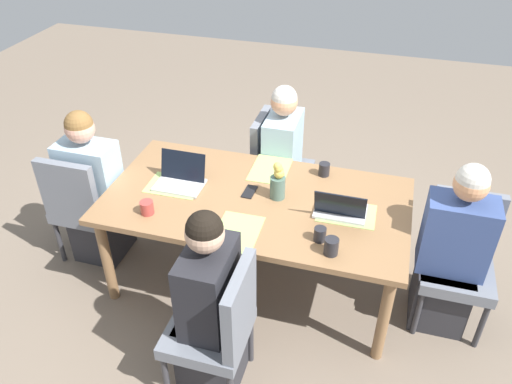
# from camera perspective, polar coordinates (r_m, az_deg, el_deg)

# --- Properties ---
(ground_plane) EXTENTS (10.00, 10.00, 0.00)m
(ground_plane) POSITION_cam_1_polar(r_m,az_deg,el_deg) (3.79, 0.00, -9.58)
(ground_plane) COLOR #756656
(dining_table) EXTENTS (1.98, 1.05, 0.72)m
(dining_table) POSITION_cam_1_polar(r_m,az_deg,el_deg) (3.37, 0.00, -1.67)
(dining_table) COLOR olive
(dining_table) RESTS_ON ground_plane
(chair_near_left_near) EXTENTS (0.44, 0.44, 0.90)m
(chair_near_left_near) POSITION_cam_1_polar(r_m,az_deg,el_deg) (2.85, -4.06, -14.56)
(chair_near_left_near) COLOR slate
(chair_near_left_near) RESTS_ON ground_plane
(person_near_left_near) EXTENTS (0.36, 0.40, 1.19)m
(person_near_left_near) POSITION_cam_1_polar(r_m,az_deg,el_deg) (2.88, -5.12, -13.01)
(person_near_left_near) COLOR #2D2D33
(person_near_left_near) RESTS_ON ground_plane
(chair_head_left_left_mid) EXTENTS (0.44, 0.44, 0.90)m
(chair_head_left_left_mid) POSITION_cam_1_polar(r_m,az_deg,el_deg) (3.87, -18.84, -1.15)
(chair_head_left_left_mid) COLOR slate
(chair_head_left_left_mid) RESTS_ON ground_plane
(person_head_left_left_mid) EXTENTS (0.40, 0.36, 1.19)m
(person_head_left_left_mid) POSITION_cam_1_polar(r_m,az_deg,el_deg) (3.87, -17.60, -0.35)
(person_head_left_left_mid) COLOR #2D2D33
(person_head_left_left_mid) RESTS_ON ground_plane
(chair_head_right_left_far) EXTENTS (0.44, 0.44, 0.90)m
(chair_head_right_left_far) POSITION_cam_1_polar(r_m,az_deg,el_deg) (3.48, 21.74, -6.49)
(chair_head_right_left_far) COLOR slate
(chair_head_right_left_far) RESTS_ON ground_plane
(person_head_right_left_far) EXTENTS (0.40, 0.36, 1.19)m
(person_head_right_left_far) POSITION_cam_1_polar(r_m,az_deg,el_deg) (3.40, 20.88, -6.81)
(person_head_right_left_far) COLOR #2D2D33
(person_head_right_left_far) RESTS_ON ground_plane
(chair_far_right_near) EXTENTS (0.44, 0.44, 0.90)m
(chair_far_right_near) POSITION_cam_1_polar(r_m,az_deg,el_deg) (4.11, 2.10, 3.26)
(chair_far_right_near) COLOR slate
(chair_far_right_near) RESTS_ON ground_plane
(person_far_right_near) EXTENTS (0.36, 0.40, 1.19)m
(person_far_right_near) POSITION_cam_1_polar(r_m,az_deg,el_deg) (4.03, 2.93, 3.00)
(person_far_right_near) COLOR #2D2D33
(person_far_right_near) RESTS_ON ground_plane
(flower_vase) EXTENTS (0.10, 0.10, 0.26)m
(flower_vase) POSITION_cam_1_polar(r_m,az_deg,el_deg) (3.27, 2.47, 1.20)
(flower_vase) COLOR #4C6B60
(flower_vase) RESTS_ON dining_table
(placemat_near_left_near) EXTENTS (0.27, 0.36, 0.00)m
(placemat_near_left_near) POSITION_cam_1_polar(r_m,az_deg,el_deg) (3.05, -2.11, -4.50)
(placemat_near_left_near) COLOR #9EBC66
(placemat_near_left_near) RESTS_ON dining_table
(placemat_head_left_left_mid) EXTENTS (0.36, 0.27, 0.00)m
(placemat_head_left_left_mid) POSITION_cam_1_polar(r_m,az_deg,el_deg) (3.49, -9.12, 0.73)
(placemat_head_left_left_mid) COLOR #9EBC66
(placemat_head_left_left_mid) RESTS_ON dining_table
(placemat_head_right_left_far) EXTENTS (0.36, 0.27, 0.00)m
(placemat_head_right_left_far) POSITION_cam_1_polar(r_m,az_deg,el_deg) (3.24, 10.08, -2.38)
(placemat_head_right_left_far) COLOR #9EBC66
(placemat_head_right_left_far) RESTS_ON dining_table
(placemat_far_right_near) EXTENTS (0.27, 0.36, 0.00)m
(placemat_far_right_near) POSITION_cam_1_polar(r_m,az_deg,el_deg) (3.61, 1.59, 2.55)
(placemat_far_right_near) COLOR #9EBC66
(placemat_far_right_near) RESTS_ON dining_table
(laptop_head_right_left_far) EXTENTS (0.32, 0.22, 0.21)m
(laptop_head_right_left_far) POSITION_cam_1_polar(r_m,az_deg,el_deg) (3.20, 9.40, -1.92)
(laptop_head_right_left_far) COLOR silver
(laptop_head_right_left_far) RESTS_ON dining_table
(laptop_head_left_left_mid) EXTENTS (0.32, 0.22, 0.21)m
(laptop_head_left_left_mid) POSITION_cam_1_polar(r_m,az_deg,el_deg) (3.47, -8.43, 1.44)
(laptop_head_left_left_mid) COLOR silver
(laptop_head_left_left_mid) RESTS_ON dining_table
(coffee_mug_near_left) EXTENTS (0.08, 0.08, 0.09)m
(coffee_mug_near_left) POSITION_cam_1_polar(r_m,az_deg,el_deg) (3.24, -12.09, -1.71)
(coffee_mug_near_left) COLOR #AD3D38
(coffee_mug_near_left) RESTS_ON dining_table
(coffee_mug_near_right) EXTENTS (0.07, 0.07, 0.09)m
(coffee_mug_near_right) POSITION_cam_1_polar(r_m,az_deg,el_deg) (2.99, 7.16, -4.71)
(coffee_mug_near_right) COLOR #232328
(coffee_mug_near_right) RESTS_ON dining_table
(coffee_mug_centre_left) EXTENTS (0.08, 0.08, 0.10)m
(coffee_mug_centre_left) POSITION_cam_1_polar(r_m,az_deg,el_deg) (2.91, 8.41, -6.04)
(coffee_mug_centre_left) COLOR #232328
(coffee_mug_centre_left) RESTS_ON dining_table
(coffee_mug_centre_right) EXTENTS (0.08, 0.08, 0.09)m
(coffee_mug_centre_right) POSITION_cam_1_polar(r_m,az_deg,el_deg) (3.56, 7.63, 2.53)
(coffee_mug_centre_right) COLOR #232328
(coffee_mug_centre_right) RESTS_ON dining_table
(phone_black) EXTENTS (0.08, 0.15, 0.01)m
(phone_black) POSITION_cam_1_polar(r_m,az_deg,el_deg) (3.38, -0.73, 0.03)
(phone_black) COLOR black
(phone_black) RESTS_ON dining_table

